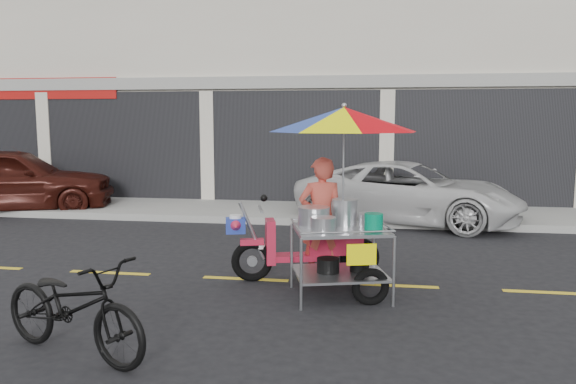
# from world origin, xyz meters

# --- Properties ---
(ground) EXTENTS (90.00, 90.00, 0.00)m
(ground) POSITION_xyz_m (0.00, 0.00, 0.00)
(ground) COLOR black
(sidewalk) EXTENTS (45.00, 3.00, 0.15)m
(sidewalk) POSITION_xyz_m (0.00, 5.50, 0.07)
(sidewalk) COLOR gray
(sidewalk) RESTS_ON ground
(shophouse_block) EXTENTS (36.00, 8.11, 10.40)m
(shophouse_block) POSITION_xyz_m (2.82, 10.59, 4.24)
(shophouse_block) COLOR beige
(shophouse_block) RESTS_ON ground
(centerline) EXTENTS (42.00, 0.10, 0.01)m
(centerline) POSITION_xyz_m (0.00, 0.00, 0.00)
(centerline) COLOR gold
(centerline) RESTS_ON ground
(maroon_sedan) EXTENTS (4.98, 3.42, 1.57)m
(maroon_sedan) POSITION_xyz_m (-8.74, 4.60, 0.79)
(maroon_sedan) COLOR #36100B
(maroon_sedan) RESTS_ON ground
(white_pickup) EXTENTS (5.13, 3.44, 1.31)m
(white_pickup) POSITION_xyz_m (0.45, 4.70, 0.65)
(white_pickup) COLOR silver
(white_pickup) RESTS_ON ground
(near_bicycle) EXTENTS (1.92, 1.24, 0.95)m
(near_bicycle) POSITION_xyz_m (-2.99, -2.72, 0.48)
(near_bicycle) COLOR black
(near_bicycle) RESTS_ON ground
(food_vendor_rig) EXTENTS (2.74, 2.26, 2.40)m
(food_vendor_rig) POSITION_xyz_m (-0.78, -0.26, 1.51)
(food_vendor_rig) COLOR black
(food_vendor_rig) RESTS_ON ground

